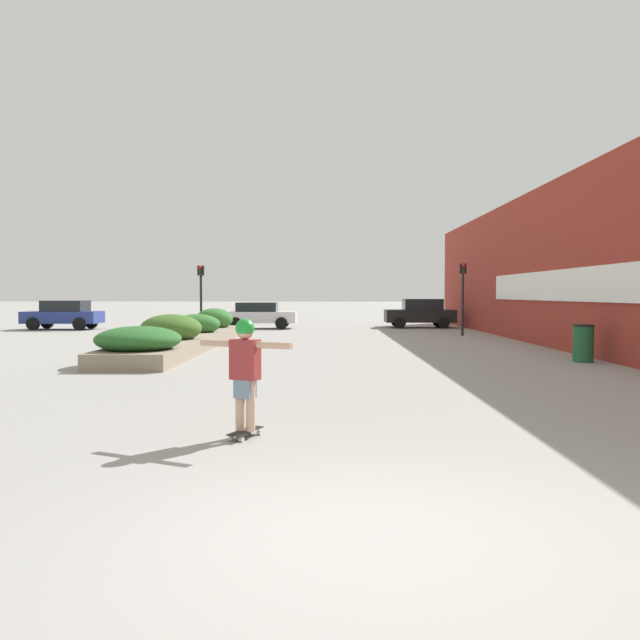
% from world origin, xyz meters
% --- Properties ---
extents(ground_plane, '(300.00, 300.00, 0.00)m').
position_xyz_m(ground_plane, '(0.00, 0.00, 0.00)').
color(ground_plane, gray).
extents(building_wall_right, '(0.67, 43.95, 5.78)m').
position_xyz_m(building_wall_right, '(7.79, 14.11, 2.88)').
color(building_wall_right, maroon).
rests_on(building_wall_right, ground_plane).
extents(planter_box, '(2.22, 13.90, 1.25)m').
position_xyz_m(planter_box, '(-5.18, 16.61, 0.47)').
color(planter_box, gray).
rests_on(planter_box, ground_plane).
extents(skateboard, '(0.43, 0.65, 0.10)m').
position_xyz_m(skateboard, '(-1.32, 3.31, 0.07)').
color(skateboard, black).
rests_on(skateboard, ground_plane).
extents(skateboarder, '(1.27, 0.65, 1.46)m').
position_xyz_m(skateboarder, '(-1.32, 3.31, 0.98)').
color(skateboarder, tan).
rests_on(skateboarder, skateboard).
extents(trash_bin, '(0.57, 0.57, 1.03)m').
position_xyz_m(trash_bin, '(6.82, 12.44, 0.52)').
color(trash_bin, '#1E5B33').
rests_on(trash_bin, ground_plane).
extents(car_leftmost, '(4.59, 1.99, 1.48)m').
position_xyz_m(car_leftmost, '(15.11, 26.14, 0.79)').
color(car_leftmost, black).
rests_on(car_leftmost, ground_plane).
extents(car_center_left, '(3.89, 1.85, 1.53)m').
position_xyz_m(car_center_left, '(-14.15, 28.06, 0.80)').
color(car_center_left, navy).
rests_on(car_center_left, ground_plane).
extents(car_center_right, '(3.82, 1.84, 1.60)m').
position_xyz_m(car_center_right, '(4.99, 29.90, 0.82)').
color(car_center_right, black).
rests_on(car_center_right, ground_plane).
extents(car_rightmost, '(3.92, 2.00, 1.41)m').
position_xyz_m(car_rightmost, '(-3.89, 29.06, 0.75)').
color(car_rightmost, silver).
rests_on(car_rightmost, ground_plane).
extents(traffic_light_left, '(0.28, 0.30, 3.16)m').
position_xyz_m(traffic_light_left, '(-5.91, 23.34, 2.17)').
color(traffic_light_left, black).
rests_on(traffic_light_left, ground_plane).
extents(traffic_light_right, '(0.28, 0.30, 3.23)m').
position_xyz_m(traffic_light_right, '(5.86, 23.22, 2.22)').
color(traffic_light_right, black).
rests_on(traffic_light_right, ground_plane).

